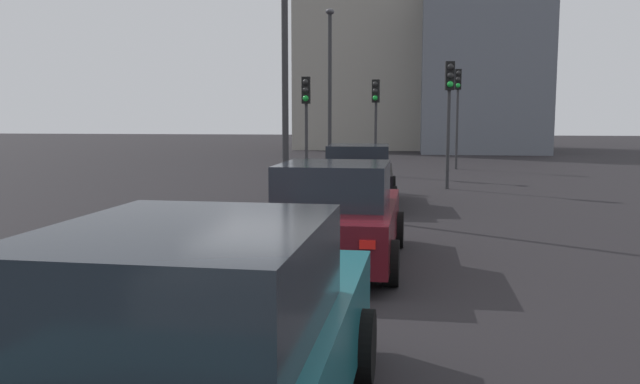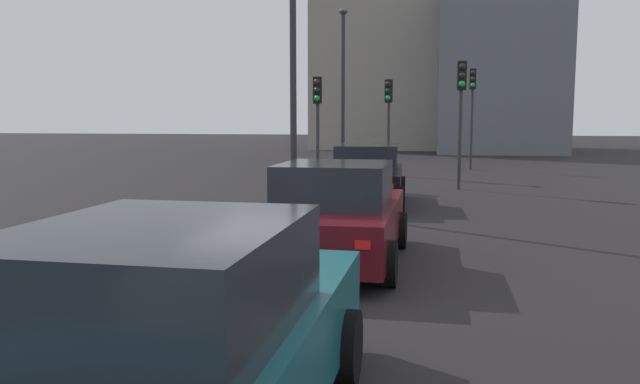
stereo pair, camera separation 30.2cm
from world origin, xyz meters
The scene contains 12 objects.
ground_plane centered at (0.00, 0.00, -0.10)m, with size 160.00×160.00×0.20m, color black.
car_black_lead centered at (8.64, 0.00, 0.76)m, with size 4.44×2.12×1.59m.
car_maroon_second centered at (1.79, -0.21, 0.76)m, with size 4.24×2.10×1.60m.
car_teal_third centered at (-4.10, -0.04, 0.78)m, with size 4.65×2.10×1.64m.
traffic_light_near_left centered at (17.13, 0.05, 2.74)m, with size 0.33×0.31×3.80m.
traffic_light_near_right centered at (13.12, 2.17, 2.65)m, with size 0.32×0.29×3.67m.
traffic_light_far_left centered at (12.61, -2.55, 2.93)m, with size 0.32×0.30×4.07m.
traffic_light_far_right centered at (20.81, -3.39, 3.19)m, with size 0.32×0.29×4.45m.
street_lamp_kerbside centered at (18.49, 2.06, 4.04)m, with size 0.56×0.36×6.80m.
street_lamp_far centered at (7.34, 1.71, 4.22)m, with size 0.56×0.36×7.14m.
building_facade_left centered at (38.91, -6.00, 5.53)m, with size 13.75×8.01×11.07m, color slate.
building_facade_center centered at (42.54, 2.00, 8.68)m, with size 12.07×10.32×17.36m, color gray.
Camera 1 is at (-7.83, -1.37, 2.27)m, focal length 35.04 mm.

